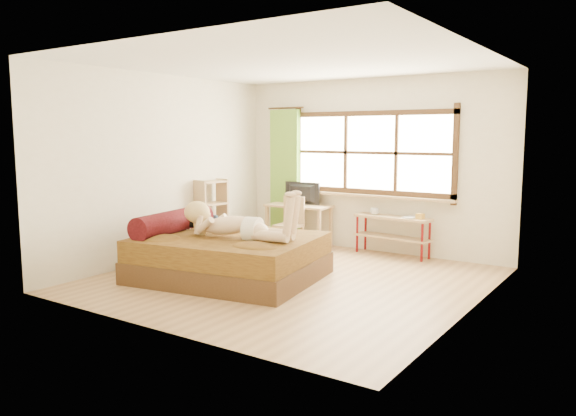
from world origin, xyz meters
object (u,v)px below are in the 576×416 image
Objects in this scene: woman at (236,212)px; desk at (299,210)px; bed at (226,255)px; kitten at (193,220)px; pipe_shelf at (393,227)px; chair at (291,220)px; bookshelf at (212,215)px.

desk is at bearing 94.88° from woman.
kitten is (-0.67, 0.11, 0.38)m from bed.
pipe_shelf is (1.03, 2.50, -0.43)m from woman.
chair reaches higher than bed.
bed reaches higher than pipe_shelf.
woman reaches higher than kitten.
kitten reaches higher than desk.
pipe_shelf is (1.24, 2.45, 0.15)m from bed.
bookshelf is at bearing 128.00° from bed.
desk is at bearing 73.80° from kitten.
desk is at bearing 57.89° from bookshelf.
chair is at bearing 89.39° from bed.
bookshelf is (-1.32, 1.22, 0.27)m from bed.
pipe_shelf reaches higher than desk.
bed is at bearing 159.26° from woman.
pipe_shelf is at bearing 41.62° from kitten.
woman is 1.80× the size of chair.
woman reaches higher than pipe_shelf.
desk is (-0.40, 2.34, 0.29)m from bed.
bookshelf is (-0.66, 1.11, -0.11)m from kitten.
woman is at bearing -106.60° from pipe_shelf.
chair reaches higher than pipe_shelf.
bookshelf is (-1.53, 1.26, -0.31)m from woman.
pipe_shelf is (1.90, 2.35, -0.24)m from kitten.
desk is 0.40m from chair.
bookshelf reaches higher than pipe_shelf.
chair is at bearing -77.61° from desk.
chair is (-0.30, 1.96, 0.18)m from bed.
woman is at bearing -19.08° from kitten.
bookshelf is at bearing -131.88° from desk.
pipe_shelf is at bearing 33.29° from bookshelf.
desk is 1.65m from pipe_shelf.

